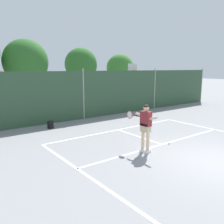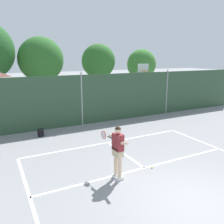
% 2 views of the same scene
% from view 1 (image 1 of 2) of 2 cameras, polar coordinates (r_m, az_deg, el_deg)
% --- Properties ---
extents(ground_plane, '(120.00, 120.00, 0.00)m').
position_cam_1_polar(ground_plane, '(9.07, 24.09, -11.07)').
color(ground_plane, gray).
extents(court_markings, '(8.30, 11.10, 0.01)m').
position_cam_1_polar(court_markings, '(9.37, 20.59, -10.11)').
color(court_markings, white).
rests_on(court_markings, ground).
extents(chainlink_fence, '(26.09, 0.09, 3.17)m').
position_cam_1_polar(chainlink_fence, '(15.05, -6.89, 4.05)').
color(chainlink_fence, '#2D4C33').
rests_on(chainlink_fence, ground).
extents(basketball_hoop, '(0.90, 0.67, 3.55)m').
position_cam_1_polar(basketball_hoop, '(19.23, 4.85, 7.88)').
color(basketball_hoop, '#9E9EA3').
rests_on(basketball_hoop, ground).
extents(tennis_player, '(0.34, 1.42, 1.85)m').
position_cam_1_polar(tennis_player, '(9.06, 8.07, -2.88)').
color(tennis_player, silver).
rests_on(tennis_player, ground).
extents(tennis_ball, '(0.07, 0.07, 0.07)m').
position_cam_1_polar(tennis_ball, '(10.46, 13.61, -7.37)').
color(tennis_ball, '#CCE033').
rests_on(tennis_ball, ground).
extents(backpack_black, '(0.31, 0.29, 0.46)m').
position_cam_1_polar(backpack_black, '(13.13, -14.59, -3.03)').
color(backpack_black, black).
rests_on(backpack_black, ground).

